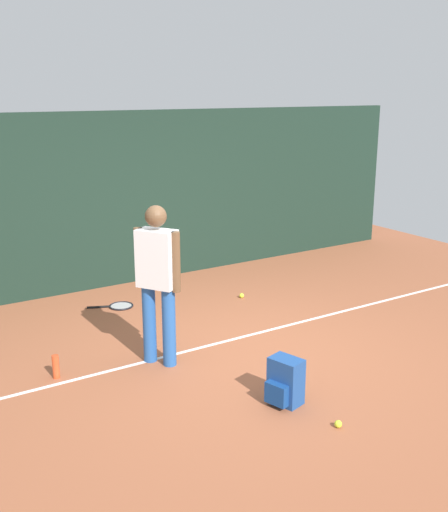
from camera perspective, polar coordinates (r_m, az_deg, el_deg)
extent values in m
plane|color=#9E5638|center=(6.84, 1.81, -8.86)|extent=(12.00, 12.00, 0.00)
cube|color=#192D23|center=(9.01, -8.92, 5.34)|extent=(10.00, 0.10, 2.52)
cube|color=white|center=(7.08, 0.36, -7.96)|extent=(9.00, 0.05, 0.00)
cylinder|color=#2659A5|center=(6.36, -5.19, -6.68)|extent=(0.14, 0.14, 0.85)
cylinder|color=#2659A5|center=(6.48, -7.04, -6.31)|extent=(0.14, 0.14, 0.85)
cube|color=white|center=(6.19, -6.31, -0.25)|extent=(0.40, 0.46, 0.60)
sphere|color=brown|center=(6.09, -6.44, 3.74)|extent=(0.22, 0.22, 0.22)
cylinder|color=brown|center=(6.08, -4.55, -0.58)|extent=(0.09, 0.09, 0.62)
cylinder|color=brown|center=(6.31, -8.02, -0.11)|extent=(0.09, 0.09, 0.62)
cylinder|color=black|center=(8.26, -11.73, -4.73)|extent=(0.29, 0.15, 0.03)
torus|color=black|center=(8.25, -9.65, -4.65)|extent=(0.43, 0.43, 0.02)
cylinder|color=#B2B2B2|center=(8.25, -9.65, -4.65)|extent=(0.36, 0.36, 0.00)
cube|color=#1E478C|center=(5.73, 5.84, -11.59)|extent=(0.27, 0.34, 0.44)
cube|color=navy|center=(5.66, 4.96, -12.81)|extent=(0.14, 0.23, 0.20)
sphere|color=#CCE033|center=(8.47, 1.67, -3.74)|extent=(0.07, 0.07, 0.07)
sphere|color=#CCE033|center=(5.49, 10.69, -15.27)|extent=(0.07, 0.07, 0.07)
cylinder|color=#D84C26|center=(6.41, -15.54, -9.99)|extent=(0.07, 0.07, 0.25)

